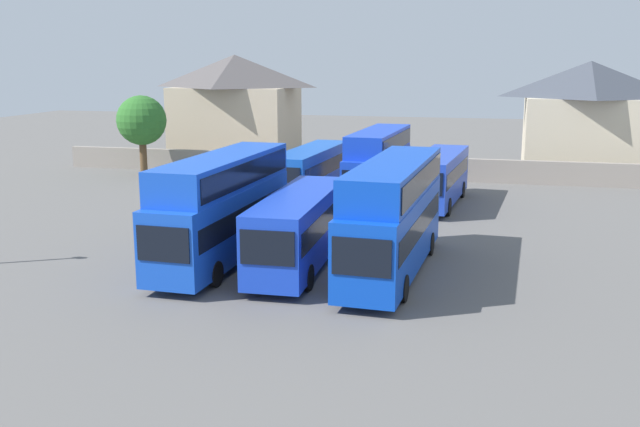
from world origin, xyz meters
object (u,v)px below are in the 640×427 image
Objects in this scene: bus_2 at (299,226)px; bus_3 at (393,211)px; tree_left_of_lot at (142,121)px; bus_4 at (311,170)px; house_terrace_left at (236,107)px; bus_5 at (378,162)px; bus_1 at (223,203)px; house_terrace_centre at (587,117)px; bus_6 at (439,176)px.

bus_3 is at bearing 90.63° from bus_2.
bus_2 is at bearing -85.02° from bus_3.
bus_2 is 1.60× the size of tree_left_of_lot.
house_terrace_left is at bearing -142.53° from bus_4.
tree_left_of_lot is at bearing -112.43° from house_terrace_left.
tree_left_of_lot is at bearing -104.75° from bus_5.
bus_2 is 36.66m from house_terrace_left.
bus_1 is 1.06× the size of house_terrace_left.
bus_4 is at bearing -140.15° from house_terrace_centre.
tree_left_of_lot is (-4.28, -10.36, -0.52)m from house_terrace_left.
bus_1 is at bearing -121.25° from house_terrace_centre.
house_terrace_centre is at bearing 140.65° from bus_5.
house_terrace_left reaches higher than bus_5.
bus_5 reaches higher than bus_2.
bus_3 is at bearing 91.89° from bus_1.
bus_2 is 0.87× the size of bus_3.
bus_5 is at bearing -132.58° from house_terrace_centre.
tree_left_of_lot is (-24.50, 6.77, 2.51)m from bus_6.
bus_2 reaches higher than bus_6.
house_terrace_centre is at bearing 133.14° from bus_4.
tree_left_of_lot is (-19.48, 22.87, 2.49)m from bus_2.
house_terrace_centre is at bearing 14.88° from tree_left_of_lot.
tree_left_of_lot is at bearing -165.12° from house_terrace_centre.
bus_5 is at bearing -86.74° from bus_6.
bus_2 is (3.74, -0.15, -0.87)m from bus_1.
bus_3 is 1.16× the size of house_terrace_centre.
bus_5 is at bearing -46.37° from house_terrace_left.
tree_left_of_lot reaches higher than bus_4.
bus_3 is 17.81m from bus_4.
house_terrace_centre reaches higher than bus_4.
bus_3 reaches higher than bus_4.
house_terrace_centre is 1.59× the size of tree_left_of_lot.
bus_5 is 0.94× the size of house_terrace_left.
house_terrace_centre is at bearing -1.85° from house_terrace_left.
bus_3 is at bearing 2.23° from bus_6.
bus_2 is 4.35m from bus_3.
bus_2 is 1.01× the size of house_terrace_centre.
bus_4 is at bearing -23.02° from tree_left_of_lot.
bus_3 reaches higher than bus_5.
bus_1 is 1.81× the size of tree_left_of_lot.
tree_left_of_lot reaches higher than bus_3.
bus_2 is at bearing -116.01° from house_terrace_centre.
bus_5 is (4.75, 16.06, -0.13)m from bus_1.
house_terrace_centre is 36.42m from tree_left_of_lot.
bus_4 is 1.70× the size of tree_left_of_lot.
tree_left_of_lot is (-15.73, 22.71, 1.62)m from bus_1.
bus_2 is at bearing -12.35° from bus_6.
bus_3 reaches higher than bus_2.
bus_1 is 1.14× the size of house_terrace_centre.
bus_1 is 15.98m from bus_4.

